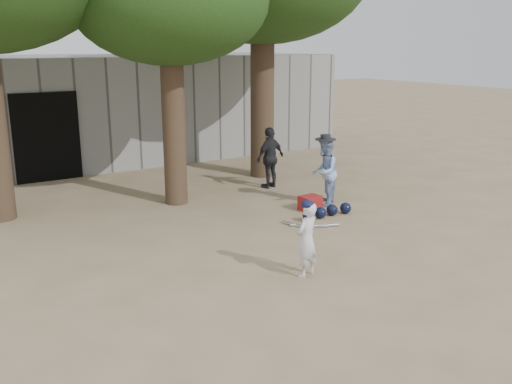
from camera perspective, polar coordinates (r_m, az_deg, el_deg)
ground at (r=8.72m, az=0.22°, el=-8.01°), size 70.00×70.00×0.00m
boy_player at (r=8.42m, az=5.11°, el=-4.77°), size 0.48×0.39×1.13m
spectator_blue at (r=12.13m, az=6.87°, el=2.02°), size 0.89×0.87×1.45m
spectator_dark at (r=13.52m, az=1.44°, el=3.45°), size 0.91×0.54×1.45m
red_bag at (r=11.86m, az=5.43°, el=-1.09°), size 0.44×0.35×0.30m
back_building at (r=17.73m, az=-18.36°, el=7.93°), size 16.00×5.24×3.00m
helmet_row at (r=11.42m, az=7.10°, el=-1.95°), size 1.19×0.28×0.23m
bat_pile at (r=10.80m, az=5.35°, el=-3.36°), size 0.85×0.76×0.06m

